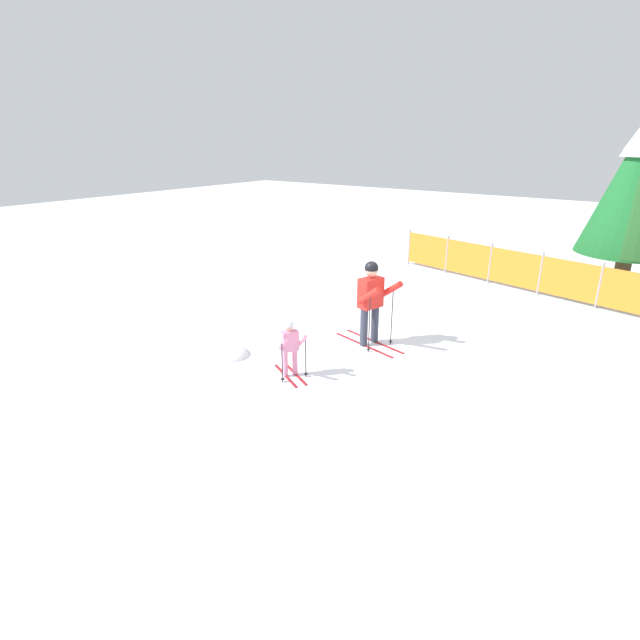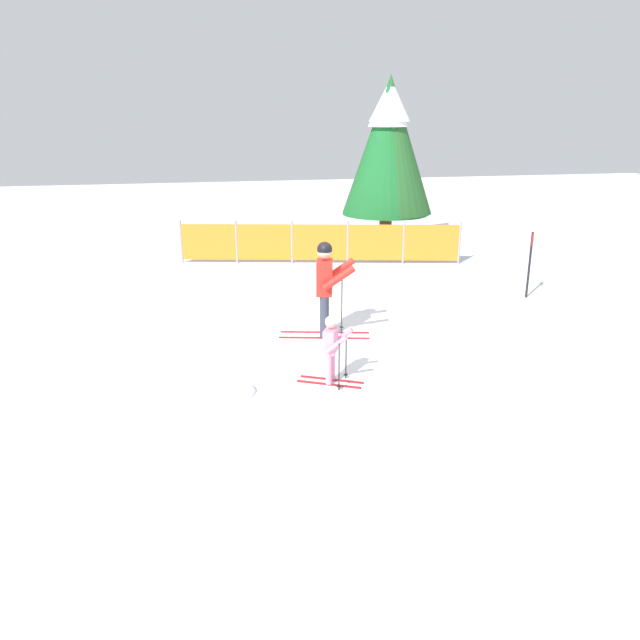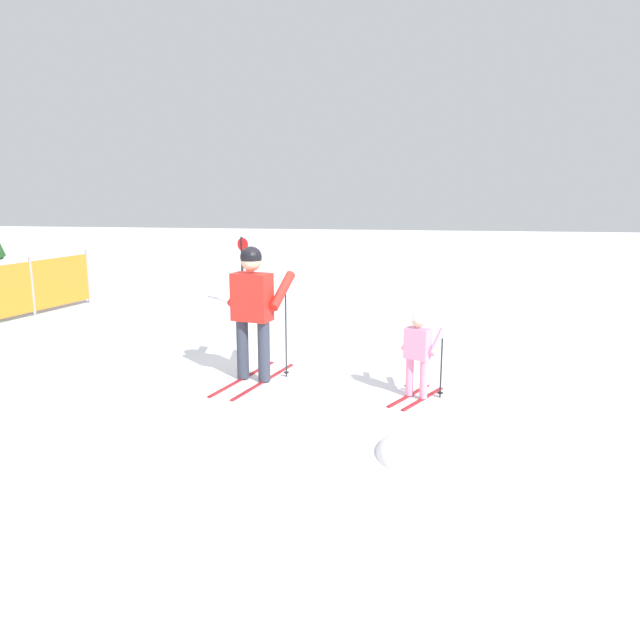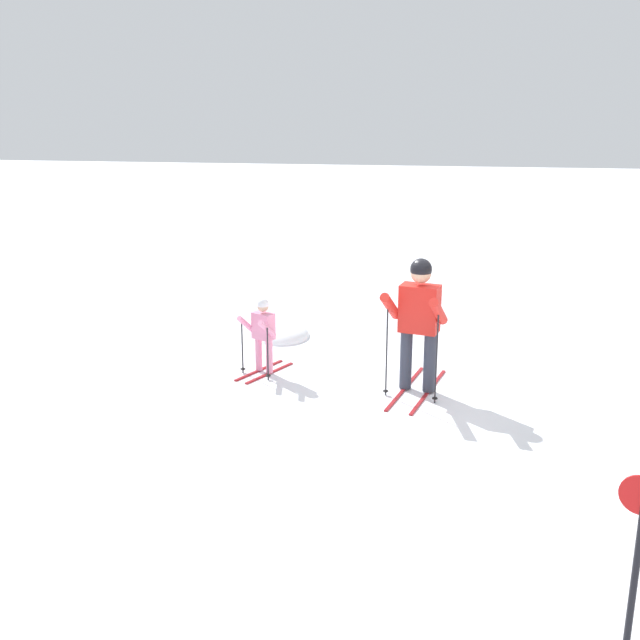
% 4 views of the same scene
% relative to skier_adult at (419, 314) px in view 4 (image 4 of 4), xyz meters
% --- Properties ---
extents(ground_plane, '(60.00, 60.00, 0.00)m').
position_rel_skier_adult_xyz_m(ground_plane, '(0.19, -0.10, -1.08)').
color(ground_plane, white).
extents(skier_adult, '(1.74, 0.90, 1.80)m').
position_rel_skier_adult_xyz_m(skier_adult, '(0.00, 0.00, 0.00)').
color(skier_adult, maroon).
rests_on(skier_adult, ground_plane).
extents(skier_child, '(1.01, 0.69, 1.09)m').
position_rel_skier_adult_xyz_m(skier_child, '(-0.42, -2.16, -0.44)').
color(skier_child, maroon).
rests_on(skier_child, ground_plane).
extents(trail_marker, '(0.13, 0.26, 1.51)m').
position_rel_skier_adult_xyz_m(trail_marker, '(5.08, 1.55, -0.15)').
color(trail_marker, black).
rests_on(trail_marker, ground_plane).
extents(snow_mound, '(1.01, 0.86, 0.40)m').
position_rel_skier_adult_xyz_m(snow_mound, '(-2.11, -2.19, -1.08)').
color(snow_mound, white).
rests_on(snow_mound, ground_plane).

